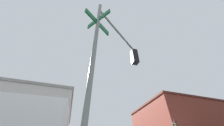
# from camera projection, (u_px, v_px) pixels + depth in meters

# --- Properties ---
(traffic_signal_near) EXTENTS (2.73, 2.11, 5.90)m
(traffic_signal_near) POSITION_uv_depth(u_px,v_px,m) (118.00, 53.00, 4.32)
(traffic_signal_near) COLOR slate
(traffic_signal_near) RESTS_ON ground_plane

